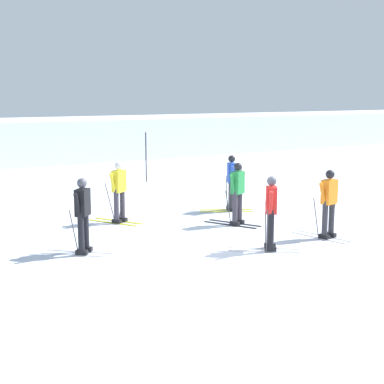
{
  "coord_description": "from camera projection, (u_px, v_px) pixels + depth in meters",
  "views": [
    {
      "loc": [
        -6.87,
        -10.45,
        3.52
      ],
      "look_at": [
        1.12,
        2.5,
        0.9
      ],
      "focal_mm": 53.25,
      "sensor_mm": 36.0,
      "label": 1
    }
  ],
  "objects": [
    {
      "name": "skier_red",
      "position": [
        271.0,
        211.0,
        12.85
      ],
      "size": [
        1.51,
        1.25,
        1.71
      ],
      "color": "silver",
      "rests_on": "ground"
    },
    {
      "name": "skier_black",
      "position": [
        82.0,
        214.0,
        12.56
      ],
      "size": [
        1.42,
        1.37,
        1.71
      ],
      "color": "silver",
      "rests_on": "ground"
    },
    {
      "name": "trail_marker_pole",
      "position": [
        146.0,
        157.0,
        23.04
      ],
      "size": [
        0.05,
        0.05,
        2.01
      ],
      "primitive_type": "cylinder",
      "color": "black",
      "rests_on": "ground"
    },
    {
      "name": "skier_green",
      "position": [
        237.0,
        192.0,
        15.37
      ],
      "size": [
        1.04,
        1.6,
        1.71
      ],
      "color": "black",
      "rests_on": "ground"
    },
    {
      "name": "skier_yellow",
      "position": [
        119.0,
        190.0,
        15.63
      ],
      "size": [
        1.11,
        1.58,
        1.71
      ],
      "color": "gold",
      "rests_on": "ground"
    },
    {
      "name": "skier_blue",
      "position": [
        232.0,
        180.0,
        17.24
      ],
      "size": [
        1.59,
        1.08,
        1.71
      ],
      "color": "gold",
      "rests_on": "ground"
    },
    {
      "name": "skier_orange",
      "position": [
        329.0,
        202.0,
        13.92
      ],
      "size": [
        0.99,
        1.64,
        1.71
      ],
      "color": "silver",
      "rests_on": "ground"
    },
    {
      "name": "ground_plane",
      "position": [
        208.0,
        251.0,
        12.91
      ],
      "size": [
        120.0,
        120.0,
        0.0
      ],
      "primitive_type": "plane",
      "color": "silver"
    }
  ]
}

